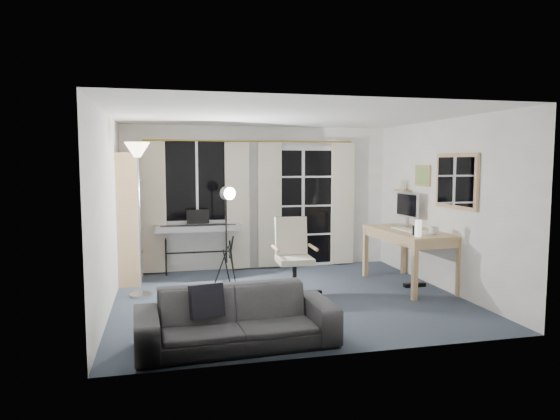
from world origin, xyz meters
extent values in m
cube|color=#323A49|center=(0.00, 0.00, -0.01)|extent=(4.50, 4.00, 0.02)
cube|color=white|center=(-1.05, 1.98, 1.50)|extent=(1.20, 0.06, 1.40)
cube|color=black|center=(-1.05, 1.95, 1.50)|extent=(1.10, 0.02, 1.30)
cube|color=white|center=(-1.05, 1.94, 1.50)|extent=(0.04, 0.03, 1.30)
cube|color=white|center=(0.75, 1.98, 1.02)|extent=(1.32, 0.06, 2.11)
cube|color=black|center=(0.45, 1.95, 1.02)|extent=(0.55, 0.02, 1.95)
cube|color=black|center=(1.05, 1.95, 1.02)|extent=(0.55, 0.02, 1.95)
cube|color=white|center=(0.75, 1.94, 1.02)|extent=(0.05, 0.04, 2.05)
cube|color=white|center=(0.75, 1.94, 0.55)|extent=(1.15, 0.03, 0.03)
cube|color=white|center=(0.75, 1.94, 1.05)|extent=(1.15, 0.03, 0.03)
cube|color=white|center=(0.75, 1.94, 1.55)|extent=(1.15, 0.03, 0.03)
cylinder|color=gold|center=(-0.15, 1.90, 2.15)|extent=(3.50, 0.03, 0.03)
cube|color=beige|center=(-1.75, 1.88, 1.08)|extent=(0.40, 0.07, 2.10)
cube|color=beige|center=(-0.40, 1.88, 1.08)|extent=(0.40, 0.07, 2.10)
cube|color=beige|center=(0.15, 1.88, 1.08)|extent=(0.40, 0.07, 2.10)
cube|color=beige|center=(1.45, 1.88, 1.08)|extent=(0.40, 0.07, 2.10)
cube|color=tan|center=(-2.10, 1.09, 0.97)|extent=(0.31, 0.04, 1.94)
cube|color=tan|center=(-2.08, 1.96, 0.97)|extent=(0.31, 0.04, 1.94)
cube|color=tan|center=(-2.23, 1.53, 0.97)|extent=(0.05, 0.87, 1.94)
cube|color=tan|center=(-2.09, 1.52, 0.03)|extent=(0.33, 0.88, 0.02)
cube|color=tan|center=(-2.09, 1.52, 0.39)|extent=(0.33, 0.88, 0.02)
cube|color=tan|center=(-2.09, 1.52, 0.76)|extent=(0.33, 0.88, 0.02)
cube|color=tan|center=(-2.09, 1.52, 1.12)|extent=(0.33, 0.88, 0.02)
cube|color=tan|center=(-2.09, 1.52, 1.49)|extent=(0.33, 0.88, 0.02)
cube|color=tan|center=(-2.09, 1.52, 1.91)|extent=(0.33, 0.88, 0.02)
cube|color=white|center=(-2.08, 1.16, 0.52)|extent=(0.22, 0.06, 0.25)
cube|color=brown|center=(-2.08, 1.26, 0.50)|extent=(0.22, 0.05, 0.20)
cube|color=#2B2B2B|center=(-2.08, 1.34, 0.51)|extent=(0.22, 0.04, 0.22)
cube|color=brown|center=(-2.07, 1.41, 0.54)|extent=(0.22, 0.04, 0.29)
cube|color=white|center=(-2.07, 1.49, 0.51)|extent=(0.22, 0.06, 0.23)
cube|color=#B03E32|center=(-2.07, 1.57, 0.52)|extent=(0.22, 0.04, 0.23)
cube|color=navy|center=(-2.07, 1.65, 0.52)|extent=(0.22, 0.05, 0.24)
cube|color=brown|center=(-2.06, 1.73, 0.51)|extent=(0.22, 0.04, 0.22)
cube|color=#B03E32|center=(-2.06, 1.80, 0.52)|extent=(0.22, 0.06, 0.23)
cube|color=#2B2B2B|center=(-2.06, 1.89, 0.53)|extent=(0.22, 0.03, 0.25)
cube|color=navy|center=(-2.08, 1.16, 0.90)|extent=(0.22, 0.04, 0.27)
cube|color=#2B2B2B|center=(-2.08, 1.23, 0.90)|extent=(0.22, 0.06, 0.26)
cube|color=#2B2B2B|center=(-2.08, 1.33, 0.88)|extent=(0.22, 0.04, 0.22)
cube|color=navy|center=(-2.07, 1.40, 0.87)|extent=(0.22, 0.04, 0.21)
cube|color=navy|center=(-2.07, 1.47, 0.88)|extent=(0.22, 0.04, 0.23)
cube|color=#2B2B2B|center=(-2.07, 1.55, 0.90)|extent=(0.22, 0.04, 0.27)
cube|color=#2B2B2B|center=(-2.07, 1.62, 0.87)|extent=(0.22, 0.05, 0.21)
cube|color=#C2DA51|center=(-2.07, 1.70, 0.88)|extent=(0.22, 0.05, 0.23)
cube|color=brown|center=(-2.06, 1.78, 0.89)|extent=(0.22, 0.03, 0.24)
cube|color=#2B2B2B|center=(-2.06, 1.84, 0.88)|extent=(0.22, 0.03, 0.23)
cube|color=#B03E32|center=(-2.08, 1.16, 1.27)|extent=(0.22, 0.04, 0.27)
cube|color=#2B2B2B|center=(-2.08, 1.24, 1.24)|extent=(0.22, 0.03, 0.21)
cube|color=white|center=(-2.08, 1.30, 1.28)|extent=(0.22, 0.04, 0.29)
cube|color=white|center=(-2.07, 1.37, 1.27)|extent=(0.22, 0.04, 0.26)
cube|color=brown|center=(-2.07, 1.45, 1.24)|extent=(0.22, 0.04, 0.21)
cube|color=navy|center=(-2.07, 1.51, 1.25)|extent=(0.22, 0.05, 0.22)
cylinder|color=#B2B2B7|center=(-1.91, 0.56, 0.02)|extent=(0.41, 0.41, 0.03)
cylinder|color=#B2B2B7|center=(-1.91, 0.56, 0.98)|extent=(0.04, 0.04, 1.91)
cone|color=#FFE5B2|center=(-1.91, 0.56, 1.97)|extent=(0.43, 0.43, 0.20)
cylinder|color=black|center=(-1.57, 1.70, 0.36)|extent=(0.03, 0.65, 0.59)
cylinder|color=black|center=(-1.57, 1.70, 0.36)|extent=(0.03, 0.65, 0.59)
cylinder|color=black|center=(-0.54, 1.70, 0.36)|extent=(0.03, 0.65, 0.59)
cylinder|color=black|center=(-0.54, 1.70, 0.36)|extent=(0.03, 0.65, 0.59)
cylinder|color=black|center=(-1.05, 1.70, 0.36)|extent=(1.03, 0.03, 0.02)
cube|color=silver|center=(-1.05, 1.70, 0.75)|extent=(1.34, 0.35, 0.09)
cube|color=white|center=(-1.06, 1.62, 0.79)|extent=(1.24, 0.15, 0.02)
cube|color=black|center=(-1.06, 1.66, 0.80)|extent=(1.20, 0.09, 0.01)
cube|color=black|center=(-1.05, 1.80, 0.93)|extent=(0.36, 0.08, 0.22)
cylinder|color=black|center=(-0.62, 0.94, 0.27)|extent=(0.11, 0.22, 0.59)
cylinder|color=black|center=(-0.79, 0.96, 0.27)|extent=(0.23, 0.05, 0.60)
cylinder|color=black|center=(-0.72, 0.80, 0.27)|extent=(0.15, 0.20, 0.60)
cylinder|color=black|center=(-0.71, 0.90, 0.85)|extent=(0.03, 0.03, 1.03)
cylinder|color=silver|center=(-0.69, 0.86, 1.36)|extent=(0.22, 0.18, 0.20)
cylinder|color=white|center=(-0.66, 0.80, 1.36)|extent=(0.16, 0.09, 0.17)
cube|color=black|center=(0.32, 0.06, 0.04)|extent=(0.32, 0.06, 0.04)
cylinder|color=black|center=(0.40, 0.06, 0.02)|extent=(0.05, 0.05, 0.05)
cube|color=black|center=(0.17, 0.27, 0.04)|extent=(0.16, 0.32, 0.04)
cylinder|color=black|center=(0.20, 0.35, 0.02)|extent=(0.05, 0.05, 0.05)
cube|color=black|center=(-0.07, 0.20, 0.04)|extent=(0.28, 0.23, 0.04)
cylinder|color=black|center=(-0.14, 0.25, 0.02)|extent=(0.05, 0.05, 0.05)
cube|color=black|center=(-0.08, -0.06, 0.04)|extent=(0.29, 0.22, 0.04)
cylinder|color=black|center=(-0.15, -0.10, 0.02)|extent=(0.05, 0.05, 0.05)
cube|color=black|center=(0.16, -0.15, 0.04)|extent=(0.14, 0.32, 0.04)
cylinder|color=black|center=(0.18, -0.22, 0.02)|extent=(0.05, 0.05, 0.05)
cylinder|color=black|center=(0.10, 0.06, 0.28)|extent=(0.06, 0.06, 0.40)
cube|color=beige|center=(0.10, 0.06, 0.50)|extent=(0.47, 0.47, 0.08)
cube|color=beige|center=(0.11, 0.28, 0.80)|extent=(0.44, 0.14, 0.52)
cube|color=black|center=(0.11, 0.32, 0.82)|extent=(0.42, 0.11, 0.48)
cylinder|color=tan|center=(-0.16, 0.09, 0.66)|extent=(0.06, 0.40, 0.04)
cylinder|color=tan|center=(0.36, 0.08, 0.66)|extent=(0.06, 0.40, 0.04)
cube|color=tan|center=(1.88, 0.27, 0.80)|extent=(0.84, 1.57, 0.04)
cube|color=tan|center=(1.88, 0.27, 0.72)|extent=(0.80, 1.52, 0.11)
cube|color=tan|center=(1.58, -0.47, 0.39)|extent=(0.07, 0.07, 0.78)
cube|color=tan|center=(2.26, -0.44, 0.39)|extent=(0.07, 0.07, 0.78)
cube|color=tan|center=(1.50, 0.97, 0.39)|extent=(0.07, 0.07, 0.78)
cube|color=tan|center=(2.18, 1.00, 0.39)|extent=(0.07, 0.07, 0.78)
cube|color=silver|center=(2.08, 0.72, 0.83)|extent=(0.20, 0.14, 0.02)
cube|color=silver|center=(2.08, 0.72, 0.97)|extent=(0.05, 0.04, 0.24)
cube|color=silver|center=(2.08, 0.72, 1.15)|extent=(0.07, 0.59, 0.37)
cube|color=black|center=(2.06, 0.71, 1.15)|extent=(0.04, 0.55, 0.33)
cube|color=white|center=(1.82, 0.33, 0.83)|extent=(0.18, 0.47, 0.02)
cube|color=white|center=(1.78, 0.00, 0.83)|extent=(0.07, 0.11, 0.02)
cube|color=white|center=(1.94, 0.11, 0.82)|extent=(0.30, 0.37, 0.01)
cube|color=white|center=(1.92, -0.11, 0.82)|extent=(0.23, 0.17, 0.00)
cube|color=black|center=(1.70, -0.23, 0.88)|extent=(0.06, 0.05, 0.13)
cylinder|color=white|center=(1.69, -0.34, 0.93)|extent=(0.09, 0.09, 0.22)
cube|color=black|center=(1.93, 0.17, 0.03)|extent=(0.33, 0.10, 0.05)
imported|color=silver|center=(1.98, -0.23, 0.89)|extent=(0.14, 0.11, 0.13)
cube|color=tan|center=(2.23, -0.35, 1.55)|extent=(0.04, 0.94, 0.74)
cube|color=white|center=(2.21, -0.35, 1.55)|extent=(0.01, 0.84, 0.64)
cube|color=tan|center=(2.23, 0.55, 1.60)|extent=(0.03, 0.42, 0.32)
cube|color=#52A564|center=(2.21, 0.55, 1.60)|extent=(0.00, 0.36, 0.26)
cube|color=tan|center=(2.16, 1.05, 1.35)|extent=(0.16, 0.30, 0.02)
cone|color=beige|center=(2.16, 1.05, 1.44)|extent=(0.12, 0.12, 0.15)
imported|color=#282729|center=(-0.92, -1.55, 0.38)|extent=(1.97, 0.66, 0.76)
cube|color=black|center=(-1.21, -1.47, 0.45)|extent=(0.36, 0.25, 0.34)
camera|label=1|loc=(-1.61, -6.29, 1.81)|focal=32.00mm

